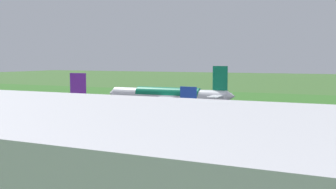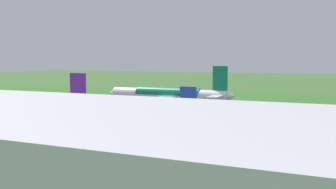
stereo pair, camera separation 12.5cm
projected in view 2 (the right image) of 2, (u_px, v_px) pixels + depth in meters
ground_plane at (161, 106)px, 157.65m from camera, size 800.00×800.00×0.00m
runway_asphalt at (161, 105)px, 157.64m from camera, size 600.00×37.88×0.06m
apron_concrete at (85, 124)px, 113.02m from camera, size 440.00×110.00×0.05m
grass_verge_foreground at (195, 98)px, 190.58m from camera, size 600.00×80.00×0.04m
airliner_main at (169, 95)px, 155.84m from camera, size 54.02×44.09×15.88m
airliner_parked_near at (252, 129)px, 85.22m from camera, size 40.68×33.34×11.87m
airliner_parked_mid at (25, 106)px, 121.36m from camera, size 48.96×40.15×14.29m
service_truck_baggage at (115, 96)px, 185.72m from camera, size 6.14×4.88×2.65m
service_car_followme at (19, 105)px, 152.77m from camera, size 2.17×4.32×1.62m
service_truck_fuel at (130, 111)px, 131.13m from camera, size 6.09×3.15×2.65m
no_stopping_sign at (220, 95)px, 186.93m from camera, size 0.60×0.10×2.68m
traffic_cone_orange at (208, 98)px, 187.21m from camera, size 0.40×0.40×0.55m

